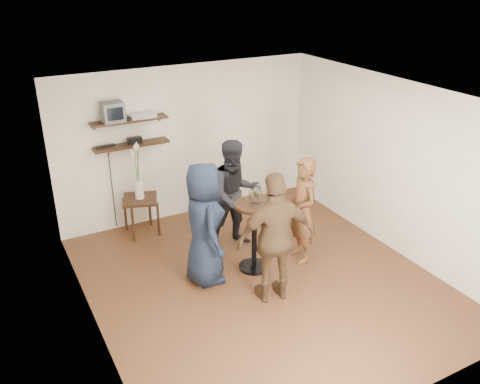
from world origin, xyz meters
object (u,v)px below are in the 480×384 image
at_px(dvd_deck, 142,116).
at_px(person_brown, 275,238).
at_px(drinks_table, 254,227).
at_px(person_plaid, 302,211).
at_px(side_table, 141,204).
at_px(person_dark, 235,195).
at_px(crt_monitor, 113,112).
at_px(radio, 135,140).
at_px(person_navy, 204,224).

distance_m(dvd_deck, person_brown, 3.03).
relative_size(drinks_table, person_plaid, 0.65).
bearing_deg(side_table, dvd_deck, 47.41).
bearing_deg(person_dark, side_table, 144.85).
xyz_separation_m(person_plaid, person_brown, (-0.85, -0.63, 0.09)).
distance_m(crt_monitor, person_plaid, 3.20).
bearing_deg(person_dark, dvd_deck, 133.12).
distance_m(radio, person_brown, 2.97).
height_order(dvd_deck, person_brown, dvd_deck).
distance_m(dvd_deck, radio, 0.41).
xyz_separation_m(person_dark, person_brown, (-0.20, -1.47, 0.03)).
height_order(crt_monitor, person_dark, crt_monitor).
xyz_separation_m(radio, person_brown, (0.91, -2.76, -0.63)).
bearing_deg(dvd_deck, side_table, -132.59).
xyz_separation_m(side_table, person_navy, (0.35, -1.71, 0.34)).
relative_size(crt_monitor, side_table, 0.48).
distance_m(dvd_deck, person_navy, 2.21).
distance_m(radio, drinks_table, 2.42).
bearing_deg(person_navy, dvd_deck, 9.70).
relative_size(radio, drinks_table, 0.21).
xyz_separation_m(crt_monitor, person_brown, (1.21, -2.76, -1.13)).
xyz_separation_m(crt_monitor, drinks_table, (1.32, -2.03, -1.35)).
distance_m(person_dark, person_navy, 1.06).
bearing_deg(crt_monitor, radio, 0.00).
bearing_deg(person_navy, person_dark, -45.36).
bearing_deg(person_dark, radio, 137.32).
xyz_separation_m(person_plaid, person_navy, (-1.47, 0.18, 0.07)).
xyz_separation_m(crt_monitor, person_navy, (0.58, -1.95, -1.15)).
bearing_deg(dvd_deck, crt_monitor, 180.00).
distance_m(radio, person_dark, 1.82).
xyz_separation_m(dvd_deck, drinks_table, (0.87, -2.03, -1.23)).
height_order(crt_monitor, person_brown, crt_monitor).
bearing_deg(drinks_table, dvd_deck, 113.19).
height_order(side_table, person_navy, person_navy).
relative_size(person_navy, person_brown, 0.98).
xyz_separation_m(crt_monitor, person_dark, (1.41, -1.29, -1.16)).
bearing_deg(radio, side_table, -105.33).
distance_m(side_table, person_brown, 2.73).
height_order(side_table, drinks_table, drinks_table).
bearing_deg(person_dark, person_navy, -134.64).
xyz_separation_m(dvd_deck, person_plaid, (1.60, -2.13, -1.10)).
xyz_separation_m(dvd_deck, person_brown, (0.75, -2.76, -1.01)).
relative_size(radio, person_dark, 0.13).
relative_size(crt_monitor, radio, 1.45).
height_order(drinks_table, person_dark, person_dark).
xyz_separation_m(radio, drinks_table, (1.02, -2.03, -0.85)).
height_order(drinks_table, person_plaid, person_plaid).
distance_m(side_table, person_navy, 1.78).
bearing_deg(radio, drinks_table, -63.21).
relative_size(person_plaid, person_navy, 0.92).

